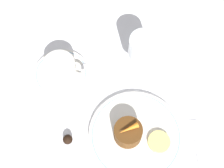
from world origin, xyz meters
TOP-DOWN VIEW (x-y plane):
  - ground_plane at (0.00, 0.00)m, footprint 3.00×3.00m
  - dinner_plate at (0.03, -0.02)m, footprint 0.24×0.24m
  - saucer at (-0.20, 0.13)m, footprint 0.16×0.16m
  - coffee_cup at (-0.20, 0.12)m, footprint 0.11×0.09m
  - spoon at (-0.16, 0.12)m, footprint 0.05×0.12m
  - wine_glass at (0.02, 0.20)m, footprint 0.08×0.08m
  - fork at (0.19, -0.01)m, footprint 0.05×0.18m
  - dessert_cake at (0.01, -0.02)m, footprint 0.07×0.07m
  - carrot_garnish at (0.01, -0.02)m, footprint 0.05×0.04m
  - pineapple_slice at (0.09, -0.03)m, footprint 0.06×0.06m
  - chocolate_truffle at (-0.14, -0.06)m, footprint 0.03×0.03m

SIDE VIEW (x-z plane):
  - ground_plane at x=0.00m, z-range 0.00..0.00m
  - fork at x=0.19m, z-range 0.00..0.01m
  - saucer at x=-0.20m, z-range 0.00..0.01m
  - dinner_plate at x=0.03m, z-range 0.00..0.02m
  - spoon at x=-0.16m, z-range 0.01..0.01m
  - chocolate_truffle at x=-0.14m, z-range 0.00..0.03m
  - pineapple_slice at x=0.09m, z-range 0.01..0.02m
  - dessert_cake at x=0.01m, z-range 0.01..0.06m
  - coffee_cup at x=-0.20m, z-range 0.01..0.07m
  - carrot_garnish at x=0.01m, z-range 0.06..0.07m
  - wine_glass at x=0.02m, z-range 0.02..0.15m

